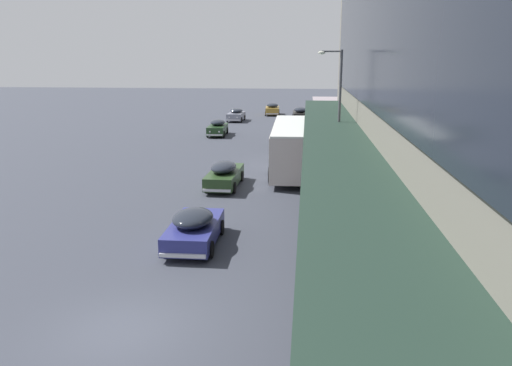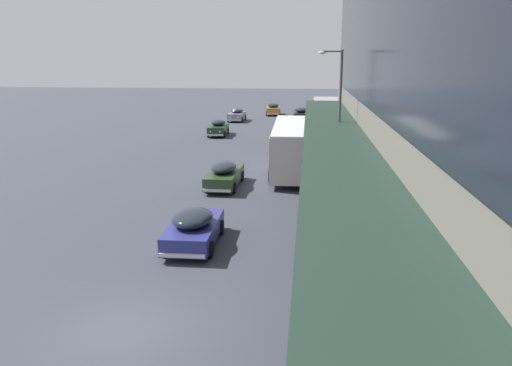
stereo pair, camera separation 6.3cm
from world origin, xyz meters
TOP-DOWN VIEW (x-y plane):
  - ground at (0.00, 0.00)m, footprint 240.00×240.00m
  - transit_bus_kerbside_front at (4.00, 20.96)m, footprint 2.95×11.01m
  - sedan_oncoming_front at (-3.85, 36.73)m, footprint 1.88×4.42m
  - sedan_trailing_near at (0.51, 6.78)m, footprint 2.00×4.42m
  - sedan_oncoming_rear at (-3.69, 48.81)m, footprint 1.96×4.29m
  - sedan_second_near at (4.13, 50.26)m, footprint 2.06×4.62m
  - sedan_lead_near at (0.18, 16.37)m, footprint 1.87×4.89m
  - sedan_far_back at (0.25, 56.26)m, footprint 2.10×4.52m
  - pedestrian_at_kerb at (7.47, 4.92)m, footprint 0.62×0.33m
  - street_lamp at (6.78, 19.38)m, footprint 1.50×0.28m

SIDE VIEW (x-z plane):
  - ground at x=0.00m, z-range 0.00..0.00m
  - sedan_trailing_near at x=0.51m, z-range -0.01..1.49m
  - sedan_lead_near at x=0.18m, z-range -0.01..1.52m
  - sedan_oncoming_rear at x=-3.69m, z-range 0.00..1.53m
  - sedan_oncoming_front at x=-3.85m, z-range -0.01..1.56m
  - sedan_far_back at x=0.25m, z-range -0.01..1.62m
  - sedan_second_near at x=4.13m, z-range -0.02..1.64m
  - pedestrian_at_kerb at x=7.47m, z-range 0.25..2.11m
  - transit_bus_kerbside_front at x=4.00m, z-range 0.24..3.41m
  - street_lamp at x=6.78m, z-range 0.73..8.51m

